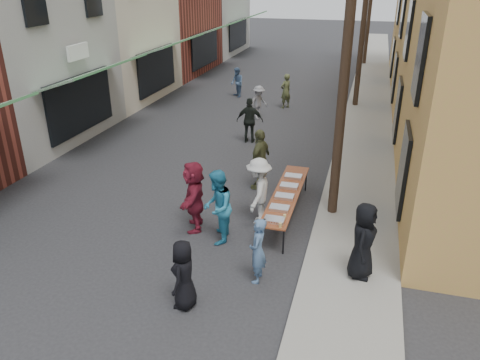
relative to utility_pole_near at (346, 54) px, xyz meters
The scene contains 26 objects.
ground 6.91m from the utility_pole_near, 145.10° to the right, with size 120.00×120.00×0.00m, color #28282B.
sidewalk 12.82m from the utility_pole_near, 86.66° to the left, with size 2.20×60.00×0.10m, color gray.
storefront_row 18.65m from the utility_pole_near, 140.09° to the left, with size 8.00×37.00×9.00m.
utility_pole_near is the anchor object (origin of this frame).
utility_pole_mid 12.00m from the utility_pole_near, 90.00° to the left, with size 0.26×0.26×9.00m, color #2D2116.
serving_table 4.02m from the utility_pole_near, 157.13° to the right, with size 0.70×4.00×0.75m.
catering_tray_sausage 4.48m from the utility_pole_near, 119.89° to the right, with size 0.50×0.33×0.08m, color maroon.
catering_tray_foil_b 4.20m from the utility_pole_near, 129.33° to the right, with size 0.50×0.33×0.08m, color #B2B2B7.
catering_tray_buns 4.00m from the utility_pole_near, 146.52° to the right, with size 0.50×0.33×0.08m, color tan.
catering_tray_foil_d 3.92m from the utility_pole_near, behind, with size 0.50×0.33×0.08m, color #B2B2B7.
catering_tray_buns_end 3.96m from the utility_pole_near, 155.45° to the left, with size 0.50×0.33×0.08m, color tan.
condiment_jar_a 4.70m from the utility_pole_near, 120.71° to the right, with size 0.07×0.07×0.08m, color #A57F26.
condiment_jar_b 4.65m from the utility_pole_near, 121.76° to the right, with size 0.07×0.07×0.08m, color #A57F26.
condiment_jar_c 4.60m from the utility_pole_near, 122.87° to the right, with size 0.07×0.07×0.08m, color #A57F26.
cup_stack 4.54m from the utility_pole_near, 113.43° to the right, with size 0.08×0.08×0.12m, color tan.
guest_front_a 6.64m from the utility_pole_near, 117.77° to the right, with size 0.75×0.49×1.53m, color black.
guest_front_b 5.35m from the utility_pole_near, 110.08° to the right, with size 0.57×0.37×1.55m, color #4D6D95.
guest_front_c 4.98m from the utility_pole_near, 140.16° to the right, with size 0.95×0.74×1.95m, color teal.
guest_front_d 4.17m from the utility_pole_near, 152.63° to the right, with size 1.22×0.70×1.88m, color silver.
guest_front_e 4.43m from the utility_pole_near, 154.05° to the left, with size 1.15×0.48×1.96m, color brown.
guest_queue_back 5.29m from the utility_pole_near, 152.91° to the right, with size 1.79×0.57×1.93m, color maroon.
server 4.65m from the utility_pole_near, 73.08° to the right, with size 0.88×0.57×1.79m, color black.
passerby_left 10.31m from the utility_pole_near, 116.37° to the left, with size 1.00×0.57×1.55m, color gray.
passerby_mid 7.46m from the utility_pole_near, 125.84° to the left, with size 1.07×0.44×1.82m, color black.
passerby_right 11.87m from the utility_pole_near, 107.51° to the left, with size 0.63×0.41×1.72m, color #4C5330.
passerby_far 14.32m from the utility_pole_near, 117.43° to the left, with size 0.77×0.60×1.59m, color #4B6991.
Camera 1 is at (4.97, -9.12, 6.43)m, focal length 35.00 mm.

